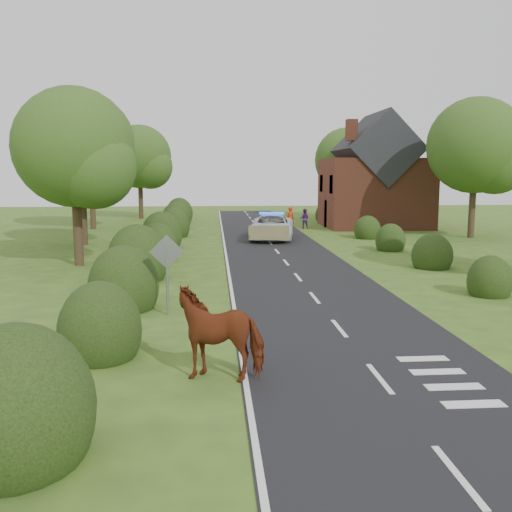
{
  "coord_description": "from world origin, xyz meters",
  "views": [
    {
      "loc": [
        -3.54,
        -15.56,
        4.43
      ],
      "look_at": [
        -1.96,
        5.64,
        1.3
      ],
      "focal_mm": 40.0,
      "sensor_mm": 36.0,
      "label": 1
    }
  ],
  "objects": [
    {
      "name": "ground",
      "position": [
        0.0,
        0.0,
        0.0
      ],
      "size": [
        120.0,
        120.0,
        0.0
      ],
      "primitive_type": "plane",
      "color": "#395620"
    },
    {
      "name": "road",
      "position": [
        0.0,
        15.0,
        0.01
      ],
      "size": [
        6.0,
        70.0,
        0.02
      ],
      "primitive_type": "cube",
      "color": "black",
      "rests_on": "ground"
    },
    {
      "name": "road_markings",
      "position": [
        -1.6,
        12.93,
        0.03
      ],
      "size": [
        4.96,
        70.0,
        0.01
      ],
      "color": "white",
      "rests_on": "road"
    },
    {
      "name": "hedgerow_left",
      "position": [
        -6.51,
        11.69,
        0.75
      ],
      "size": [
        2.75,
        50.41,
        3.0
      ],
      "color": "black",
      "rests_on": "ground"
    },
    {
      "name": "hedgerow_right",
      "position": [
        6.6,
        11.21,
        0.55
      ],
      "size": [
        2.1,
        45.78,
        2.1
      ],
      "color": "black",
      "rests_on": "ground"
    },
    {
      "name": "tree_left_a",
      "position": [
        -9.75,
        11.86,
        5.34
      ],
      "size": [
        5.74,
        5.6,
        8.38
      ],
      "color": "#332316",
      "rests_on": "ground"
    },
    {
      "name": "tree_left_b",
      "position": [
        -11.25,
        19.86,
        5.04
      ],
      "size": [
        5.74,
        5.6,
        8.07
      ],
      "color": "#332316",
      "rests_on": "ground"
    },
    {
      "name": "tree_left_c",
      "position": [
        -12.7,
        29.83,
        6.53
      ],
      "size": [
        6.97,
        6.8,
        10.22
      ],
      "color": "#332316",
      "rests_on": "ground"
    },
    {
      "name": "tree_left_d",
      "position": [
        -10.23,
        39.85,
        5.64
      ],
      "size": [
        6.15,
        6.0,
        8.89
      ],
      "color": "#332316",
      "rests_on": "ground"
    },
    {
      "name": "tree_right_b",
      "position": [
        14.29,
        21.84,
        5.94
      ],
      "size": [
        6.56,
        6.4,
        9.4
      ],
      "color": "#332316",
      "rests_on": "ground"
    },
    {
      "name": "tree_right_c",
      "position": [
        9.27,
        37.85,
        5.34
      ],
      "size": [
        6.15,
        6.0,
        8.58
      ],
      "color": "#332316",
      "rests_on": "ground"
    },
    {
      "name": "road_sign",
      "position": [
        -5.0,
        2.0,
        1.65
      ],
      "size": [
        1.06,
        0.08,
        2.53
      ],
      "color": "gray",
      "rests_on": "ground"
    },
    {
      "name": "house",
      "position": [
        9.49,
        30.0,
        3.79
      ],
      "size": [
        8.0,
        7.4,
        9.17
      ],
      "color": "brown",
      "rests_on": "ground"
    },
    {
      "name": "cow",
      "position": [
        -3.42,
        -3.41,
        0.82
      ],
      "size": [
        2.47,
        1.54,
        1.65
      ],
      "primitive_type": "imported",
      "rotation": [
        0.0,
        0.0,
        -1.71
      ],
      "color": "maroon",
      "rests_on": "ground"
    },
    {
      "name": "police_van",
      "position": [
        0.31,
        22.03,
        0.83
      ],
      "size": [
        3.62,
        6.34,
        1.81
      ],
      "rotation": [
        0.0,
        0.0,
        -0.15
      ],
      "color": "white",
      "rests_on": "ground"
    },
    {
      "name": "pedestrian_red",
      "position": [
        2.25,
        27.39,
        0.92
      ],
      "size": [
        0.76,
        0.6,
        1.83
      ],
      "primitive_type": "imported",
      "rotation": [
        0.0,
        0.0,
        3.41
      ],
      "color": "red",
      "rests_on": "ground"
    },
    {
      "name": "pedestrian_purple",
      "position": [
        3.63,
        29.0,
        0.78
      ],
      "size": [
        0.9,
        0.78,
        1.57
      ],
      "primitive_type": "imported",
      "rotation": [
        0.0,
        0.0,
        2.86
      ],
      "color": "#48215F",
      "rests_on": "ground"
    }
  ]
}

